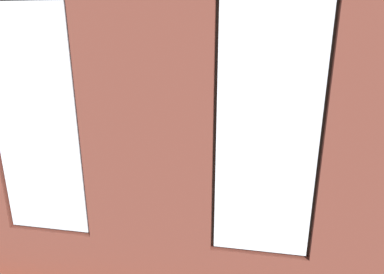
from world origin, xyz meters
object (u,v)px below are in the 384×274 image
couch_by_window (139,224)px  potted_plant_mid_room_small (227,139)px  potted_plant_beside_window_right (46,215)px  remote_black (199,162)px  potted_plant_by_left_couch (292,148)px  cup_ceramic (218,156)px  potted_plant_foreground_right (121,107)px  potted_plant_corner_far_left (380,239)px  potted_plant_between_couches (250,215)px  media_console (62,161)px  couch_left (327,178)px  tv_flatscreen (58,130)px  potted_plant_corner_near_left (315,115)px  remote_gray (194,159)px  coffee_table (194,162)px  papasan_chair (165,124)px  potted_plant_near_tv (60,170)px  table_plant_small (185,151)px

couch_by_window → potted_plant_mid_room_small: 3.40m
potted_plant_beside_window_right → potted_plant_mid_room_small: bearing=-120.0°
remote_black → potted_plant_by_left_couch: potted_plant_by_left_couch is taller
cup_ceramic → potted_plant_foreground_right: size_ratio=0.06×
potted_plant_corner_far_left → potted_plant_between_couches: 1.35m
cup_ceramic → media_console: 2.91m
cup_ceramic → potted_plant_by_left_couch: bearing=-142.8°
media_console → potted_plant_beside_window_right: bearing=115.8°
couch_left → remote_black: bearing=-95.6°
potted_plant_by_left_couch → tv_flatscreen: bearing=16.9°
remote_black → potted_plant_corner_near_left: (-2.23, -2.38, 0.35)m
couch_by_window → cup_ceramic: bearing=-108.5°
remote_gray → potted_plant_mid_room_small: bearing=-39.4°
remote_black → media_console: size_ratio=0.18×
couch_left → coffee_table: bearing=-98.8°
papasan_chair → potted_plant_by_left_couch: 2.98m
cup_ceramic → potted_plant_between_couches: (-0.59, 2.16, 0.12)m
potted_plant_corner_near_left → media_console: bearing=26.0°
media_console → potted_plant_near_tv: bearing=120.2°
couch_by_window → couch_left: same height
papasan_chair → remote_black: bearing=118.3°
table_plant_small → media_console: bearing=5.1°
coffee_table → remote_black: size_ratio=8.61×
potted_plant_near_tv → potted_plant_beside_window_right: bearing=111.8°
couch_left → potted_plant_beside_window_right: size_ratio=3.12×
couch_by_window → potted_plant_beside_window_right: 1.17m
coffee_table → potted_plant_near_tv: bearing=28.1°
potted_plant_between_couches → potted_plant_corner_near_left: (-1.34, -4.26, 0.20)m
potted_plant_beside_window_right → tv_flatscreen: bearing=-64.2°
cup_ceramic → remote_black: bearing=43.5°
couch_left → coffee_table: 2.20m
table_plant_small → remote_black: 0.39m
remote_black → potted_plant_by_left_couch: 2.14m
couch_by_window → tv_flatscreen: tv_flatscreen is taller
potted_plant_mid_room_small → potted_plant_between_couches: size_ratio=0.62×
tv_flatscreen → couch_left: bearing=178.4°
remote_black → papasan_chair: size_ratio=0.16×
couch_by_window → potted_plant_foreground_right: 4.65m
coffee_table → media_console: 2.49m
papasan_chair → potted_plant_beside_window_right: papasan_chair is taller
table_plant_small → remote_black: (-0.29, 0.23, -0.09)m
coffee_table → potted_plant_foreground_right: 3.12m
couch_left → potted_plant_corner_far_left: size_ratio=1.69×
potted_plant_corner_near_left → potted_plant_foreground_right: bearing=0.9°
remote_black → potted_plant_foreground_right: potted_plant_foreground_right is taller
coffee_table → potted_plant_mid_room_small: 1.34m
potted_plant_by_left_couch → potted_plant_beside_window_right: potted_plant_beside_window_right is taller
remote_black → potted_plant_mid_room_small: (-0.36, -1.38, -0.00)m
table_plant_small → remote_gray: size_ratio=1.15×
couch_left → potted_plant_between_couches: (1.19, 1.78, 0.24)m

